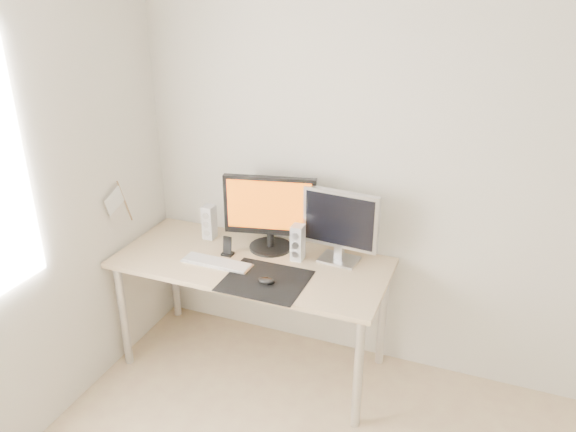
% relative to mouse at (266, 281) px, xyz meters
% --- Properties ---
extents(wall_back, '(3.50, 0.00, 3.50)m').
position_rel_mouse_xyz_m(wall_back, '(0.74, 0.58, 0.50)').
color(wall_back, silver).
rests_on(wall_back, ground).
extents(mousepad, '(0.45, 0.40, 0.00)m').
position_rel_mouse_xyz_m(mousepad, '(-0.02, 0.03, -0.02)').
color(mousepad, black).
rests_on(mousepad, desk).
extents(mouse, '(0.10, 0.06, 0.04)m').
position_rel_mouse_xyz_m(mouse, '(0.00, 0.00, 0.00)').
color(mouse, black).
rests_on(mouse, mousepad).
extents(desk, '(1.60, 0.70, 0.73)m').
position_rel_mouse_xyz_m(desk, '(-0.19, 0.21, -0.10)').
color(desk, '#D1B587').
rests_on(desk, ground).
extents(main_monitor, '(0.55, 0.31, 0.47)m').
position_rel_mouse_xyz_m(main_monitor, '(-0.14, 0.40, 0.23)').
color(main_monitor, black).
rests_on(main_monitor, desk).
extents(second_monitor, '(0.45, 0.18, 0.43)m').
position_rel_mouse_xyz_m(second_monitor, '(0.29, 0.40, 0.22)').
color(second_monitor, '#B6B7B9').
rests_on(second_monitor, desk).
extents(speaker_left, '(0.07, 0.08, 0.22)m').
position_rel_mouse_xyz_m(speaker_left, '(-0.56, 0.40, 0.09)').
color(speaker_left, white).
rests_on(speaker_left, desk).
extents(speaker_right, '(0.07, 0.08, 0.22)m').
position_rel_mouse_xyz_m(speaker_right, '(0.06, 0.33, 0.09)').
color(speaker_right, silver).
rests_on(speaker_right, desk).
extents(keyboard, '(0.42, 0.13, 0.02)m').
position_rel_mouse_xyz_m(keyboard, '(-0.36, 0.11, -0.01)').
color(keyboard, silver).
rests_on(keyboard, desk).
extents(phone_dock, '(0.07, 0.06, 0.12)m').
position_rel_mouse_xyz_m(phone_dock, '(-0.35, 0.23, 0.02)').
color(phone_dock, black).
rests_on(phone_dock, desk).
extents(pennant, '(0.01, 0.23, 0.29)m').
position_rel_mouse_xyz_m(pennant, '(-0.98, 0.07, 0.30)').
color(pennant, '#A57F54').
rests_on(pennant, wall_left).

